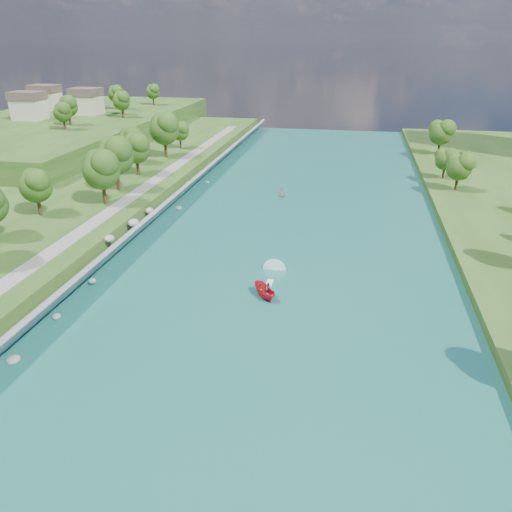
# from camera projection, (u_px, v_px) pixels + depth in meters

# --- Properties ---
(ground) EXTENTS (260.00, 260.00, 0.00)m
(ground) POSITION_uv_depth(u_px,v_px,m) (260.00, 310.00, 65.46)
(ground) COLOR #2D5119
(ground) RESTS_ON ground
(river_water) EXTENTS (55.00, 240.00, 0.10)m
(river_water) POSITION_uv_depth(u_px,v_px,m) (282.00, 251.00, 83.40)
(river_water) COLOR #185B55
(river_water) RESTS_ON ground
(berm_west) EXTENTS (45.00, 240.00, 3.50)m
(berm_west) POSITION_uv_depth(u_px,v_px,m) (13.00, 222.00, 91.52)
(berm_west) COLOR #2D5119
(berm_west) RESTS_ON ground
(ridge_west) EXTENTS (60.00, 120.00, 9.00)m
(ridge_west) POSITION_uv_depth(u_px,v_px,m) (67.00, 131.00, 163.47)
(ridge_west) COLOR #2D5119
(ridge_west) RESTS_ON ground
(riprap_bank) EXTENTS (4.59, 236.00, 4.19)m
(riprap_bank) POSITION_uv_depth(u_px,v_px,m) (135.00, 232.00, 86.57)
(riprap_bank) COLOR slate
(riprap_bank) RESTS_ON ground
(riverside_path) EXTENTS (3.00, 200.00, 0.10)m
(riverside_path) POSITION_uv_depth(u_px,v_px,m) (100.00, 218.00, 87.71)
(riverside_path) COLOR gray
(riverside_path) RESTS_ON berm_west
(ridge_houses) EXTENTS (29.50, 29.50, 8.40)m
(ridge_houses) POSITION_uv_depth(u_px,v_px,m) (54.00, 101.00, 165.49)
(ridge_houses) COLOR beige
(ridge_houses) RESTS_ON ridge_west
(trees_east) EXTENTS (18.56, 142.60, 11.69)m
(trees_east) POSITION_uv_depth(u_px,v_px,m) (483.00, 190.00, 93.70)
(trees_east) COLOR #204512
(trees_east) RESTS_ON berm_east
(trees_ridge) EXTENTS (16.73, 62.41, 9.97)m
(trees_ridge) POSITION_uv_depth(u_px,v_px,m) (108.00, 101.00, 161.02)
(trees_ridge) COLOR #204512
(trees_ridge) RESTS_ON ridge_west
(motorboat) EXTENTS (4.25, 19.20, 2.06)m
(motorboat) POSITION_uv_depth(u_px,v_px,m) (266.00, 288.00, 69.19)
(motorboat) COLOR red
(motorboat) RESTS_ON river_water
(raft) EXTENTS (2.43, 3.15, 1.68)m
(raft) POSITION_uv_depth(u_px,v_px,m) (282.00, 194.00, 111.77)
(raft) COLOR gray
(raft) RESTS_ON river_water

